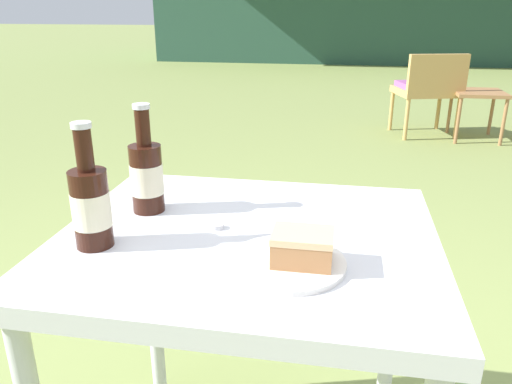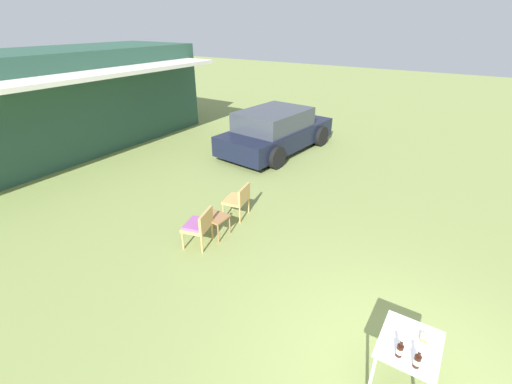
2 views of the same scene
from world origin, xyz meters
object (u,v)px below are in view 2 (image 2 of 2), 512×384
object	(u,v)px
wicker_chair_cushioned	(199,224)
cake_on_plate	(424,340)
wicker_chair_plain	(239,198)
cola_bottle_far	(417,361)
parked_car	(276,131)
cola_bottle_near	(400,350)
garden_side_table	(216,219)
patio_table	(409,348)

from	to	relation	value
wicker_chair_cushioned	cake_on_plate	xyz separation A→B (m)	(-0.82, -4.01, 0.29)
wicker_chair_plain	wicker_chair_cushioned	bearing A→B (deg)	-11.18
cola_bottle_far	parked_car	bearing A→B (deg)	39.31
cola_bottle_near	cake_on_plate	bearing A→B (deg)	-29.62
wicker_chair_cushioned	cola_bottle_far	xyz separation A→B (m)	(-1.19, -4.00, 0.35)
cola_bottle_far	garden_side_table	bearing A→B (deg)	67.71
garden_side_table	cola_bottle_near	distance (m)	4.11
patio_table	cola_bottle_near	bearing A→B (deg)	161.57
wicker_chair_cushioned	cake_on_plate	world-z (taller)	cake_on_plate
patio_table	wicker_chair_plain	bearing A→B (deg)	60.53
wicker_chair_plain	cake_on_plate	bearing A→B (deg)	52.11
parked_car	garden_side_table	size ratio (longest dim) A/B	9.80
garden_side_table	cola_bottle_far	xyz separation A→B (m)	(-1.62, -3.94, 0.43)
cola_bottle_far	wicker_chair_plain	bearing A→B (deg)	58.26
garden_side_table	cola_bottle_near	bearing A→B (deg)	-112.78
wicker_chair_cushioned	wicker_chair_plain	distance (m)	1.27
wicker_chair_cushioned	wicker_chair_plain	bearing A→B (deg)	163.78
wicker_chair_plain	cola_bottle_near	size ratio (longest dim) A/B	3.21
patio_table	cake_on_plate	bearing A→B (deg)	-47.41
garden_side_table	cake_on_plate	bearing A→B (deg)	-107.40
patio_table	cake_on_plate	world-z (taller)	cake_on_plate
wicker_chair_plain	cake_on_plate	xyz separation A→B (m)	(-2.09, -3.99, 0.29)
garden_side_table	patio_table	distance (m)	4.08
cake_on_plate	cola_bottle_far	bearing A→B (deg)	177.79
wicker_chair_plain	garden_side_table	distance (m)	0.85
wicker_chair_cushioned	cola_bottle_near	distance (m)	4.01
cake_on_plate	parked_car	bearing A→B (deg)	41.03
garden_side_table	cola_bottle_far	size ratio (longest dim) A/B	1.91
patio_table	parked_car	bearing A→B (deg)	39.95
garden_side_table	patio_table	size ratio (longest dim) A/B	0.61
parked_car	wicker_chair_plain	world-z (taller)	parked_car
cake_on_plate	cola_bottle_near	size ratio (longest dim) A/B	0.87
parked_car	wicker_chair_cushioned	world-z (taller)	parked_car
wicker_chair_cushioned	patio_table	world-z (taller)	wicker_chair_cushioned
parked_car	wicker_chair_cushioned	xyz separation A→B (m)	(-5.46, -1.45, -0.21)
wicker_chair_cushioned	cola_bottle_far	distance (m)	4.19
patio_table	cake_on_plate	distance (m)	0.19
cola_bottle_far	wicker_chair_cushioned	bearing A→B (deg)	73.40
garden_side_table	patio_table	bearing A→B (deg)	-109.31
cola_bottle_near	wicker_chair_plain	bearing A→B (deg)	57.45
wicker_chair_plain	cola_bottle_near	distance (m)	4.52
cola_bottle_near	cola_bottle_far	size ratio (longest dim) A/B	1.00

